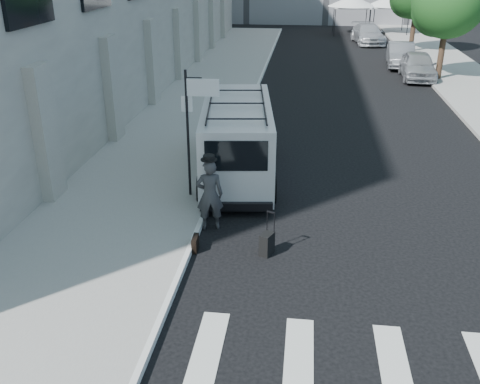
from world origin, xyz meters
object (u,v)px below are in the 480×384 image
(briefcase, at_px, (195,243))
(parked_car_b, at_px, (401,55))
(businessman, at_px, (210,195))
(parked_car_a, at_px, (418,65))
(cargo_van, at_px, (237,139))
(parked_car_c, at_px, (368,34))
(suitcase, at_px, (267,244))

(briefcase, bearing_deg, parked_car_b, 68.80)
(businessman, xyz_separation_m, parked_car_b, (7.87, 22.34, -0.21))
(businessman, xyz_separation_m, parked_car_a, (8.27, 18.81, -0.18))
(businessman, relative_size, parked_car_b, 0.43)
(cargo_van, bearing_deg, businessman, -100.32)
(briefcase, relative_size, cargo_van, 0.07)
(briefcase, xyz_separation_m, parked_car_a, (8.44, 19.93, 0.57))
(briefcase, height_order, parked_car_b, parked_car_b)
(cargo_van, xyz_separation_m, parked_car_a, (8.06, 15.19, -0.46))
(businessman, height_order, briefcase, businessman)
(businessman, height_order, parked_car_b, businessman)
(cargo_van, bearing_deg, parked_car_c, 69.79)
(briefcase, height_order, cargo_van, cargo_van)
(briefcase, xyz_separation_m, parked_car_b, (8.04, 23.46, 0.54))
(businessman, relative_size, briefcase, 4.19)
(briefcase, xyz_separation_m, suitcase, (1.68, 0.01, 0.10))
(parked_car_b, relative_size, parked_car_c, 0.87)
(parked_car_b, bearing_deg, briefcase, -104.36)
(suitcase, distance_m, parked_car_c, 32.95)
(parked_car_c, bearing_deg, suitcase, -105.61)
(briefcase, relative_size, parked_car_c, 0.09)
(briefcase, xyz_separation_m, parked_car_c, (6.90, 32.54, 0.55))
(briefcase, distance_m, parked_car_c, 33.27)
(cargo_van, height_order, parked_car_b, cargo_van)
(cargo_van, distance_m, parked_car_c, 28.56)
(parked_car_a, distance_m, parked_car_b, 3.55)
(briefcase, height_order, parked_car_c, parked_car_c)
(parked_car_a, height_order, parked_car_b, parked_car_a)
(parked_car_a, xyz_separation_m, parked_car_c, (-1.54, 12.61, -0.02))
(cargo_van, xyz_separation_m, parked_car_c, (6.53, 27.80, -0.48))
(parked_car_b, height_order, parked_car_c, parked_car_c)
(suitcase, bearing_deg, parked_car_a, 94.68)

